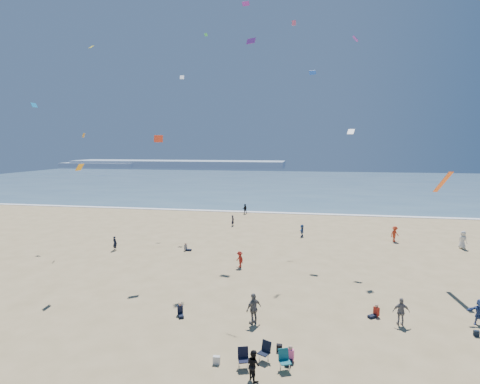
# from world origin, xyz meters

# --- Properties ---
(ocean) EXTENTS (220.00, 100.00, 0.06)m
(ocean) POSITION_xyz_m (0.00, 95.00, 0.03)
(ocean) COLOR #476B84
(ocean) RESTS_ON ground
(surf_line) EXTENTS (220.00, 1.20, 0.08)m
(surf_line) POSITION_xyz_m (0.00, 45.00, 0.04)
(surf_line) COLOR white
(surf_line) RESTS_ON ground
(headland_far) EXTENTS (110.00, 20.00, 3.20)m
(headland_far) POSITION_xyz_m (-60.00, 170.00, 1.60)
(headland_far) COLOR #7A8EA8
(headland_far) RESTS_ON ground
(headland_near) EXTENTS (40.00, 14.00, 2.00)m
(headland_near) POSITION_xyz_m (-100.00, 165.00, 1.00)
(headland_near) COLOR #7A8EA8
(headland_near) RESTS_ON ground
(standing_flyers) EXTENTS (37.58, 47.20, 1.92)m
(standing_flyers) POSITION_xyz_m (7.29, 17.88, 0.83)
(standing_flyers) COLOR slate
(standing_flyers) RESTS_ON ground
(seated_group) EXTENTS (17.76, 29.72, 0.84)m
(seated_group) POSITION_xyz_m (2.38, 6.55, 0.42)
(seated_group) COLOR silver
(seated_group) RESTS_ON ground
(chair_cluster) EXTENTS (2.77, 1.58, 1.00)m
(chair_cluster) POSITION_xyz_m (4.24, 2.26, 0.50)
(chair_cluster) COLOR black
(chair_cluster) RESTS_ON ground
(white_tote) EXTENTS (0.35, 0.20, 0.40)m
(white_tote) POSITION_xyz_m (1.86, 2.10, 0.20)
(white_tote) COLOR silver
(white_tote) RESTS_ON ground
(black_backpack) EXTENTS (0.30, 0.22, 0.38)m
(black_backpack) POSITION_xyz_m (4.88, 3.80, 0.19)
(black_backpack) COLOR black
(black_backpack) RESTS_ON ground
(navy_bag) EXTENTS (0.28, 0.18, 0.34)m
(navy_bag) POSITION_xyz_m (15.90, 7.39, 0.17)
(navy_bag) COLOR black
(navy_bag) RESTS_ON ground
(kites_aloft) EXTENTS (45.67, 38.99, 25.53)m
(kites_aloft) POSITION_xyz_m (7.93, 13.87, 14.63)
(kites_aloft) COLOR blue
(kites_aloft) RESTS_ON ground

